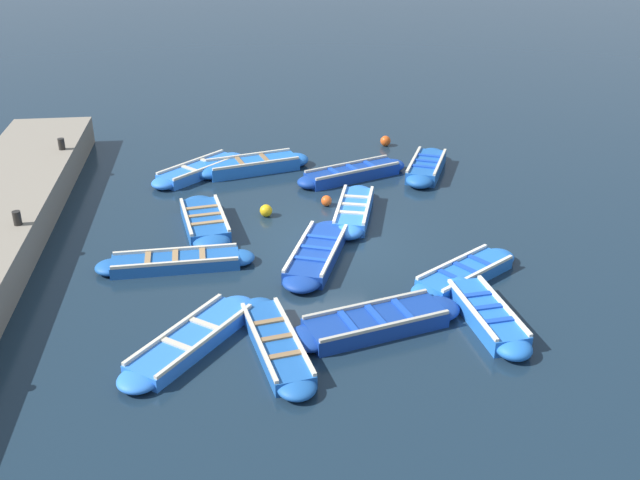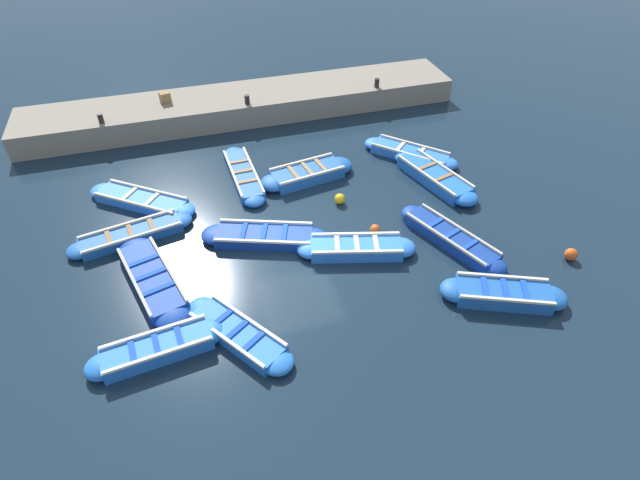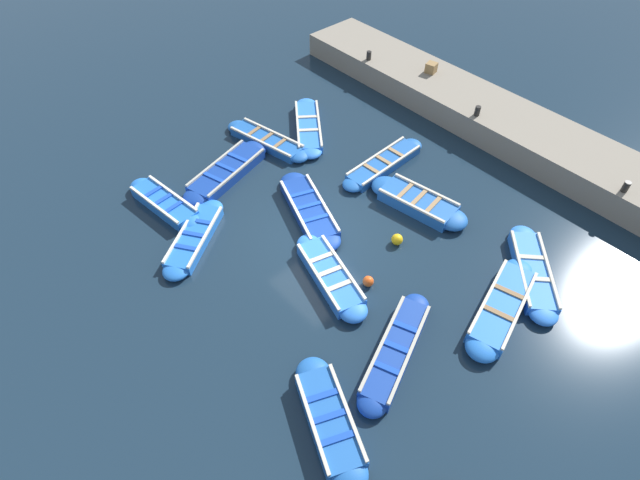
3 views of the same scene
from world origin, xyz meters
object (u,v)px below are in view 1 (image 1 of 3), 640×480
object	(u,v)px
boat_alongside	(376,323)
buoy_yellow_far	(385,141)
bollard_mid_north	(17,218)
boat_drifting	(253,166)
boat_centre	(354,211)
buoy_white_drifting	(266,211)
bollard_north	(61,144)
boat_mid_row	(352,173)
boat_outer_left	(487,315)
boat_bow_out	(426,167)
boat_outer_right	(176,262)
boat_broadside	(276,344)
boat_stern_in	(191,340)
boat_near_quay	(205,222)
boat_inner_gap	(317,254)
boat_end_of_row	(199,170)
boat_tucked	(465,274)
buoy_orange_near	(327,201)

from	to	relation	value
boat_alongside	buoy_yellow_far	world-z (taller)	boat_alongside
bollard_mid_north	boat_drifting	bearing A→B (deg)	-137.48
boat_centre	buoy_white_drifting	bearing A→B (deg)	-7.20
bollard_north	bollard_mid_north	xyz separation A→B (m)	(0.00, 5.47, 0.00)
bollard_mid_north	boat_mid_row	bearing A→B (deg)	-153.89
bollard_mid_north	buoy_yellow_far	bearing A→B (deg)	-145.25
boat_alongside	boat_outer_left	bearing A→B (deg)	-179.51
boat_bow_out	buoy_yellow_far	distance (m)	2.82
boat_alongside	boat_drifting	bearing A→B (deg)	-76.50
boat_drifting	boat_outer_right	distance (m)	6.59
boat_bow_out	boat_broadside	size ratio (longest dim) A/B	0.88
boat_stern_in	boat_near_quay	bearing A→B (deg)	-91.34
boat_inner_gap	boat_outer_right	size ratio (longest dim) A/B	1.00
boat_stern_in	boat_end_of_row	distance (m)	9.55
boat_near_quay	bollard_mid_north	size ratio (longest dim) A/B	10.08
boat_inner_gap	boat_drifting	xyz separation A→B (m)	(1.39, -6.24, 0.03)
boat_broadside	buoy_yellow_far	bearing A→B (deg)	-110.69
boat_drifting	boat_near_quay	bearing A→B (deg)	71.23
boat_end_of_row	buoy_yellow_far	world-z (taller)	boat_end_of_row
boat_broadside	bollard_mid_north	bearing A→B (deg)	-37.94
boat_inner_gap	boat_tucked	size ratio (longest dim) A/B	1.20
boat_mid_row	boat_alongside	world-z (taller)	boat_mid_row
boat_mid_row	buoy_yellow_far	size ratio (longest dim) A/B	10.48
boat_mid_row	boat_end_of_row	xyz separation A→B (m)	(4.75, -0.85, -0.02)
boat_inner_gap	buoy_white_drifting	world-z (taller)	boat_inner_gap
boat_outer_right	boat_broadside	xyz separation A→B (m)	(-2.22, 3.76, 0.00)
boat_mid_row	boat_broadside	distance (m)	9.49
buoy_white_drifting	bollard_mid_north	bearing A→B (deg)	16.81
boat_drifting	boat_alongside	distance (m)	9.77
boat_near_quay	bollard_north	size ratio (longest dim) A/B	10.08
boat_broadside	buoy_white_drifting	xyz separation A→B (m)	(-0.10, -6.51, 0.02)
boat_stern_in	buoy_yellow_far	bearing A→B (deg)	-118.15
boat_bow_out	buoy_yellow_far	world-z (taller)	boat_bow_out
boat_centre	boat_broadside	size ratio (longest dim) A/B	0.93
boat_stern_in	buoy_orange_near	distance (m)	7.60
boat_bow_out	bollard_north	world-z (taller)	bollard_north
boat_drifting	boat_broadside	size ratio (longest dim) A/B	1.03
boat_stern_in	buoy_orange_near	bearing A→B (deg)	-117.95
boat_outer_right	boat_alongside	size ratio (longest dim) A/B	0.95
bollard_mid_north	buoy_orange_near	size ratio (longest dim) A/B	1.12
boat_broadside	bollard_mid_north	distance (m)	7.66
boat_inner_gap	boat_end_of_row	xyz separation A→B (m)	(3.07, -6.10, 0.00)
boat_stern_in	boat_outer_right	xyz separation A→B (m)	(0.52, -3.42, 0.00)
boat_stern_in	boat_outer_right	world-z (taller)	same
boat_drifting	buoy_orange_near	distance (m)	3.60
boat_outer_left	boat_tucked	distance (m)	1.88
boat_end_of_row	boat_mid_row	bearing A→B (deg)	169.91
boat_centre	bollard_mid_north	world-z (taller)	bollard_mid_north
boat_bow_out	boat_end_of_row	xyz separation A→B (m)	(7.16, -0.62, -0.03)
boat_broadside	boat_outer_left	bearing A→B (deg)	-173.15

